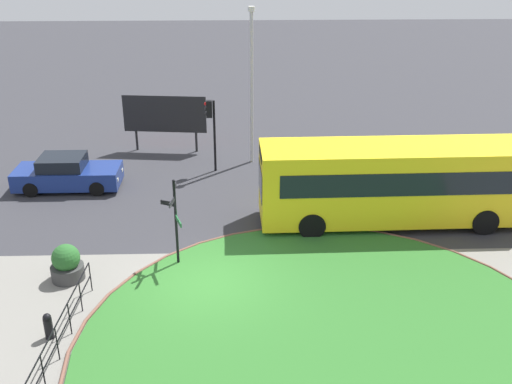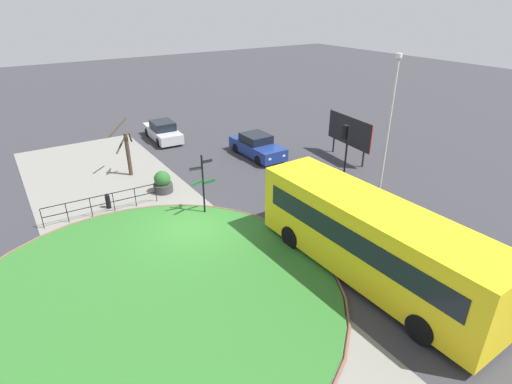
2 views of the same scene
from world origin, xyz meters
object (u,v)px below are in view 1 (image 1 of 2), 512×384
at_px(lamppost_tall, 252,82).
at_px(bus_yellow, 394,182).
at_px(car_far_lane, 67,174).
at_px(traffic_light_near, 211,120).
at_px(bollard_foreground, 48,326).
at_px(signpost_directional, 175,217).
at_px(billboard_left, 165,115).
at_px(planter_near_signpost, 67,264).

bearing_deg(lamppost_tall, bus_yellow, -52.26).
bearing_deg(car_far_lane, traffic_light_near, 16.30).
xyz_separation_m(bollard_foreground, bus_yellow, (11.20, 6.87, 1.26)).
bearing_deg(traffic_light_near, lamppost_tall, -149.64).
bearing_deg(bus_yellow, bollard_foreground, 30.44).
distance_m(bollard_foreground, traffic_light_near, 13.27).
height_order(bus_yellow, car_far_lane, bus_yellow).
bearing_deg(bus_yellow, lamppost_tall, -53.33).
xyz_separation_m(bus_yellow, lamppost_tall, (-5.21, 6.73, 2.28)).
relative_size(signpost_directional, lamppost_tall, 0.43).
bearing_deg(traffic_light_near, bus_yellow, 140.83).
distance_m(traffic_light_near, lamppost_tall, 2.65).
distance_m(traffic_light_near, billboard_left, 3.79).
height_order(car_far_lane, billboard_left, billboard_left).
bearing_deg(bollard_foreground, lamppost_tall, 66.25).
bearing_deg(billboard_left, bus_yellow, -35.13).
bearing_deg(bus_yellow, planter_near_signpost, 17.23).
bearing_deg(traffic_light_near, car_far_lane, 15.64).
bearing_deg(lamppost_tall, traffic_light_near, -148.65).
height_order(traffic_light_near, billboard_left, traffic_light_near).
bearing_deg(planter_near_signpost, billboard_left, 81.07).
height_order(bus_yellow, traffic_light_near, traffic_light_near).
height_order(lamppost_tall, billboard_left, lamppost_tall).
distance_m(signpost_directional, car_far_lane, 8.67).
xyz_separation_m(bollard_foreground, billboard_left, (1.66, 15.29, 1.49)).
distance_m(lamppost_tall, billboard_left, 5.08).
xyz_separation_m(bus_yellow, traffic_light_near, (-7.10, 5.58, 0.82)).
bearing_deg(signpost_directional, traffic_light_near, 84.21).
distance_m(car_far_lane, billboard_left, 6.19).
bearing_deg(bollard_foreground, planter_near_signpost, 94.90).
xyz_separation_m(signpost_directional, bollard_foreground, (-3.23, -3.88, -1.39)).
height_order(signpost_directional, bollard_foreground, signpost_directional).
bearing_deg(billboard_left, lamppost_tall, -15.06).
bearing_deg(billboard_left, signpost_directional, -75.83).
bearing_deg(billboard_left, traffic_light_near, -43.04).
bearing_deg(lamppost_tall, signpost_directional, -105.83).
bearing_deg(planter_near_signpost, traffic_light_near, 65.05).
xyz_separation_m(signpost_directional, billboard_left, (-1.57, 11.41, 0.11)).
height_order(signpost_directional, bus_yellow, signpost_directional).
bearing_deg(bollard_foreground, signpost_directional, 50.24).
xyz_separation_m(bollard_foreground, car_far_lane, (-2.16, 10.58, 0.26)).
bearing_deg(planter_near_signpost, bollard_foreground, -85.10).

